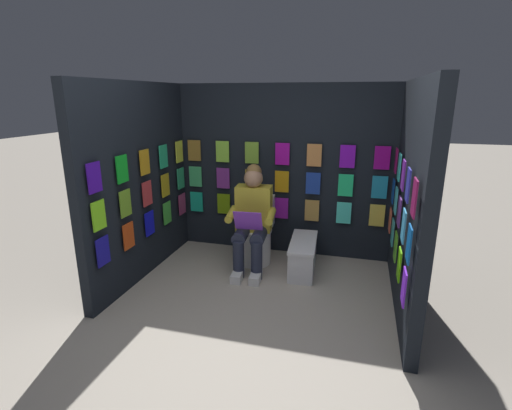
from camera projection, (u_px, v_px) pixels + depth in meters
ground_plane at (232, 342)px, 3.09m from camera, size 30.00×30.00×0.00m
display_wall_back at (283, 171)px, 4.68m from camera, size 2.71×0.14×2.06m
display_wall_left at (411, 200)px, 3.38m from camera, size 0.14×1.97×2.06m
display_wall_right at (139, 183)px, 4.07m from camera, size 0.14×1.97×2.06m
toilet at (256, 234)px, 4.56m from camera, size 0.42×0.57×0.77m
person_reading at (252, 218)px, 4.27m from camera, size 0.55×0.71×1.19m
comic_longbox_near at (303, 256)px, 4.32m from camera, size 0.33×0.77×0.36m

